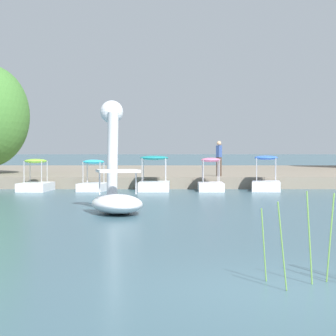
# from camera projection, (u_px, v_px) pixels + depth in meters

# --- Properties ---
(ground_plane) EXTENTS (695.93, 695.93, 0.00)m
(ground_plane) POSITION_uv_depth(u_px,v_px,m) (305.00, 291.00, 8.78)
(ground_plane) COLOR #385966
(shore_bank_far) EXTENTS (157.07, 26.33, 0.57)m
(shore_bank_far) POSITION_uv_depth(u_px,v_px,m) (197.00, 174.00, 45.37)
(shore_bank_far) COLOR slate
(shore_bank_far) RESTS_ON ground_plane
(swan_boat) EXTENTS (2.00, 3.00, 3.37)m
(swan_boat) POSITION_uv_depth(u_px,v_px,m) (119.00, 185.00, 19.87)
(swan_boat) COLOR white
(swan_boat) RESTS_ON ground_plane
(pedal_boat_blue) EXTENTS (1.56, 2.44, 1.61)m
(pedal_boat_blue) POSITION_uv_depth(u_px,v_px,m) (269.00, 181.00, 30.91)
(pedal_boat_blue) COLOR white
(pedal_boat_blue) RESTS_ON ground_plane
(pedal_boat_pink) EXTENTS (1.17, 2.24, 1.52)m
(pedal_boat_pink) POSITION_uv_depth(u_px,v_px,m) (214.00, 182.00, 30.78)
(pedal_boat_pink) COLOR white
(pedal_boat_pink) RESTS_ON ground_plane
(pedal_boat_teal) EXTENTS (1.42, 2.35, 1.61)m
(pedal_boat_teal) POSITION_uv_depth(u_px,v_px,m) (157.00, 180.00, 30.90)
(pedal_boat_teal) COLOR white
(pedal_boat_teal) RESTS_ON ground_plane
(pedal_boat_cyan) EXTENTS (1.42, 1.97, 1.43)m
(pedal_boat_cyan) POSITION_uv_depth(u_px,v_px,m) (97.00, 182.00, 30.70)
(pedal_boat_cyan) COLOR white
(pedal_boat_cyan) RESTS_ON ground_plane
(pedal_boat_lime) EXTENTS (1.41, 2.35, 1.47)m
(pedal_boat_lime) POSITION_uv_depth(u_px,v_px,m) (39.00, 182.00, 30.77)
(pedal_boat_lime) COLOR white
(pedal_boat_lime) RESTS_ON ground_plane
(person_on_path) EXTENTS (0.30, 0.30, 1.75)m
(person_on_path) POSITION_uv_depth(u_px,v_px,m) (222.00, 158.00, 33.55)
(person_on_path) COLOR #47382D
(person_on_path) RESTS_ON shore_bank_far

